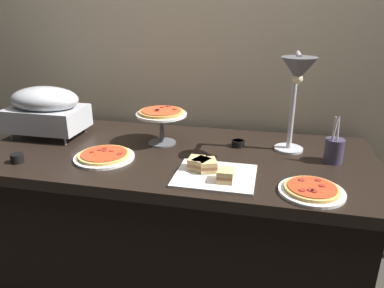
{
  "coord_description": "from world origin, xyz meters",
  "views": [
    {
      "loc": [
        0.44,
        -1.57,
        1.41
      ],
      "look_at": [
        0.09,
        0.0,
        0.81
      ],
      "focal_mm": 33.85,
      "sensor_mm": 36.0,
      "label": 1
    }
  ],
  "objects": [
    {
      "name": "chafing_dish",
      "position": [
        -0.74,
        0.09,
        0.91
      ],
      "size": [
        0.4,
        0.26,
        0.27
      ],
      "color": "#B7BABF",
      "rests_on": "buffet_table"
    },
    {
      "name": "sauce_cup_far",
      "position": [
        -0.66,
        -0.28,
        0.78
      ],
      "size": [
        0.06,
        0.06,
        0.04
      ],
      "color": "black",
      "rests_on": "buffet_table"
    },
    {
      "name": "sauce_cup_near",
      "position": [
        0.29,
        0.15,
        0.78
      ],
      "size": [
        0.06,
        0.06,
        0.03
      ],
      "color": "black",
      "rests_on": "buffet_table"
    },
    {
      "name": "back_wall",
      "position": [
        0.0,
        0.5,
        1.2
      ],
      "size": [
        4.4,
        0.04,
        2.4
      ],
      "primitive_type": "cube",
      "color": "#C6B593",
      "rests_on": "ground_plane"
    },
    {
      "name": "heat_lamp",
      "position": [
        0.54,
        0.03,
        1.13
      ],
      "size": [
        0.15,
        0.3,
        0.48
      ],
      "color": "#B7BABF",
      "rests_on": "buffet_table"
    },
    {
      "name": "pizza_plate_center",
      "position": [
        -0.3,
        -0.15,
        0.77
      ],
      "size": [
        0.28,
        0.28,
        0.03
      ],
      "color": "white",
      "rests_on": "buffet_table"
    },
    {
      "name": "pizza_plate_raised_stand",
      "position": [
        -0.1,
        0.11,
        0.9
      ],
      "size": [
        0.26,
        0.26,
        0.18
      ],
      "color": "#595B60",
      "rests_on": "buffet_table"
    },
    {
      "name": "utensil_holder",
      "position": [
        0.73,
        0.05,
        0.82
      ],
      "size": [
        0.08,
        0.08,
        0.22
      ],
      "color": "#383347",
      "rests_on": "buffet_table"
    },
    {
      "name": "pizza_plate_front",
      "position": [
        0.61,
        -0.29,
        0.77
      ],
      "size": [
        0.25,
        0.25,
        0.03
      ],
      "color": "white",
      "rests_on": "buffet_table"
    },
    {
      "name": "buffet_table",
      "position": [
        0.0,
        0.0,
        0.39
      ],
      "size": [
        1.9,
        0.84,
        0.76
      ],
      "color": "black",
      "rests_on": "ground_plane"
    },
    {
      "name": "ground_plane",
      "position": [
        0.0,
        0.0,
        0.0
      ],
      "size": [
        8.0,
        8.0,
        0.0
      ],
      "primitive_type": "plane",
      "color": "#38332D"
    },
    {
      "name": "sandwich_platter",
      "position": [
        0.22,
        -0.22,
        0.78
      ],
      "size": [
        0.33,
        0.28,
        0.06
      ],
      "color": "white",
      "rests_on": "buffet_table"
    }
  ]
}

